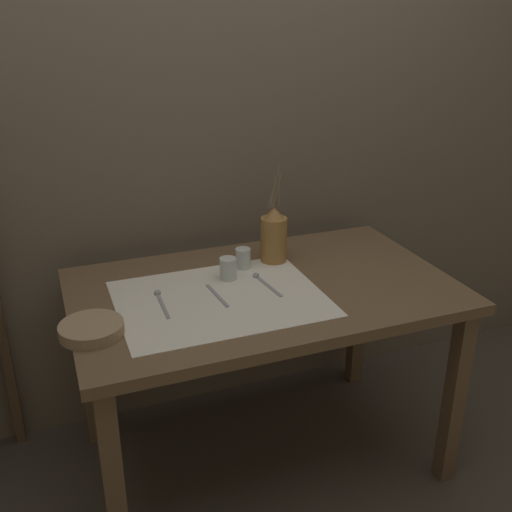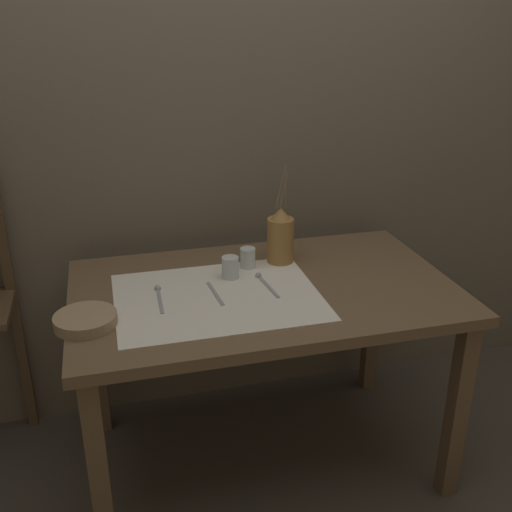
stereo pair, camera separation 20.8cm
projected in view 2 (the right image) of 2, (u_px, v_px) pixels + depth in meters
ground_plane at (263, 456)px, 2.43m from camera, size 12.00×12.00×0.00m
stone_wall_back at (230, 136)px, 2.43m from camera, size 7.00×0.06×2.40m
wooden_table at (263, 309)px, 2.17m from camera, size 1.35×0.83×0.77m
linen_cloth at (218, 297)px, 2.05m from camera, size 0.70×0.54×0.00m
pitcher_with_flowers at (280, 237)px, 2.29m from camera, size 0.10×0.10×0.39m
wooden_bowl at (85, 320)px, 1.87m from camera, size 0.20×0.20×0.04m
glass_tumbler_near at (230, 267)px, 2.18m from camera, size 0.06×0.06×0.08m
glass_tumbler_far at (248, 258)px, 2.27m from camera, size 0.06×0.06×0.08m
spoon_inner at (159, 293)px, 2.07m from camera, size 0.02×0.20×0.02m
fork_outer at (215, 293)px, 2.07m from camera, size 0.03×0.18×0.00m
spoon_outer at (262, 280)px, 2.17m from camera, size 0.04×0.20×0.02m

